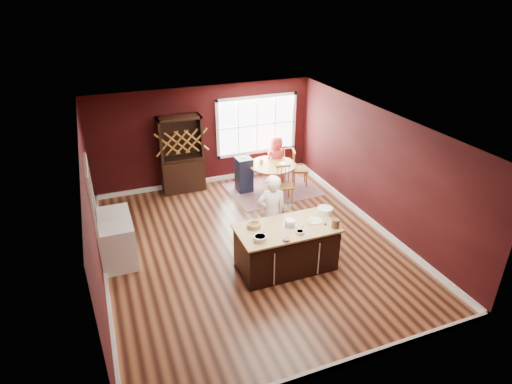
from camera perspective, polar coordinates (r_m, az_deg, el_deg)
room_shell at (r=8.57m, az=-0.80°, el=0.27°), size 7.00×7.00×7.00m
window at (r=12.03m, az=0.10°, el=8.92°), size 2.36×0.10×1.66m
doorway at (r=8.83m, az=-20.61°, el=-3.13°), size 0.08×1.26×2.13m
kitchen_island at (r=8.42m, az=4.02°, el=-7.52°), size 1.93×1.01×0.92m
dining_table at (r=11.42m, az=2.20°, el=2.73°), size 1.26×1.26×0.75m
baker at (r=8.72m, az=2.09°, el=-2.88°), size 0.68×0.50×1.72m
layer_cake at (r=8.20m, az=4.55°, el=-4.09°), size 0.29×0.29×0.12m
bowl_blue at (r=7.72m, az=0.56°, el=-6.20°), size 0.25×0.25×0.09m
bowl_yellow at (r=8.11m, az=-0.26°, el=-4.46°), size 0.26×0.26×0.10m
bowl_pink at (r=7.74m, az=4.08°, el=-6.38°), size 0.14×0.14×0.05m
bowl_olive at (r=7.97m, az=5.89°, el=-5.38°), size 0.16×0.16×0.06m
drinking_glass at (r=8.22m, az=7.21°, el=-4.00°), size 0.08×0.08×0.15m
dinner_plate at (r=8.41m, az=7.87°, el=-3.82°), size 0.29×0.29×0.02m
white_tub at (r=8.72m, az=9.17°, el=-2.41°), size 0.31×0.31×0.11m
stoneware_crock at (r=8.22m, az=10.54°, el=-4.16°), size 0.15×0.15×0.18m
toy_figurine at (r=8.30m, az=9.23°, el=-4.12°), size 0.05×0.05×0.08m
rug at (r=11.64m, az=2.15°, el=0.35°), size 2.39×1.90×0.01m
chair_east at (r=11.76m, az=5.90°, el=3.25°), size 0.54×0.55×1.04m
chair_south at (r=10.82m, az=3.88°, el=0.96°), size 0.46×0.44×0.96m
chair_north at (r=12.20m, az=2.72°, el=4.11°), size 0.55×0.54×0.98m
seated_woman at (r=11.85m, az=2.67°, el=4.34°), size 0.73×0.55×1.34m
high_chair at (r=11.39m, az=-1.62°, el=2.43°), size 0.42×0.42×0.98m
toddler at (r=11.36m, az=-1.97°, el=4.11°), size 0.18×0.14×0.26m
table_plate at (r=11.37m, az=3.44°, el=3.81°), size 0.19×0.19×0.01m
table_cup at (r=11.38m, az=0.69°, el=4.11°), size 0.15×0.15×0.10m
hutch at (r=11.38m, az=-9.92°, el=4.93°), size 1.12×0.47×2.05m
washer at (r=8.83m, az=-17.80°, el=-6.94°), size 0.63×0.61×0.92m
dryer at (r=9.38m, az=-18.16°, el=-4.91°), size 0.63×0.61×0.91m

